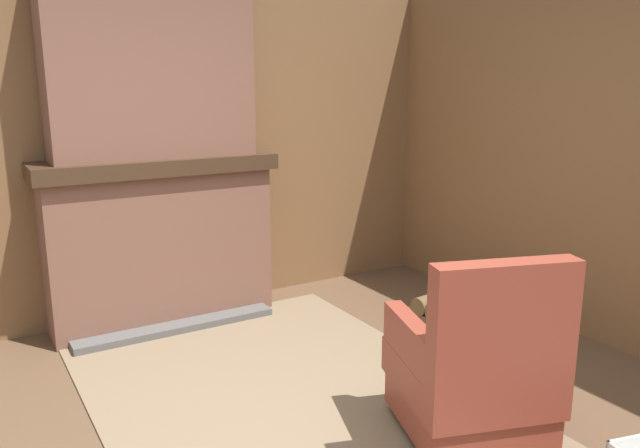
{
  "coord_description": "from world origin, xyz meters",
  "views": [
    {
      "loc": [
        2.12,
        -1.28,
        1.73
      ],
      "look_at": [
        -0.97,
        0.6,
        0.9
      ],
      "focal_mm": 35.0,
      "sensor_mm": 36.0,
      "label": 1
    }
  ],
  "objects_px": {
    "firewood_stack": "(445,313)",
    "storage_case": "(165,146)",
    "oil_lamp_vase": "(92,149)",
    "armchair": "(474,375)"
  },
  "relations": [
    {
      "from": "firewood_stack",
      "to": "oil_lamp_vase",
      "type": "bearing_deg",
      "value": -120.56
    },
    {
      "from": "oil_lamp_vase",
      "to": "firewood_stack",
      "type": "bearing_deg",
      "value": 59.44
    },
    {
      "from": "storage_case",
      "to": "firewood_stack",
      "type": "bearing_deg",
      "value": 52.17
    },
    {
      "from": "firewood_stack",
      "to": "armchair",
      "type": "bearing_deg",
      "value": -37.36
    },
    {
      "from": "armchair",
      "to": "storage_case",
      "type": "bearing_deg",
      "value": 34.93
    },
    {
      "from": "firewood_stack",
      "to": "storage_case",
      "type": "bearing_deg",
      "value": -127.83
    },
    {
      "from": "armchair",
      "to": "firewood_stack",
      "type": "xyz_separation_m",
      "value": [
        -1.16,
        0.89,
        -0.24
      ]
    },
    {
      "from": "armchair",
      "to": "firewood_stack",
      "type": "bearing_deg",
      "value": -18.74
    },
    {
      "from": "firewood_stack",
      "to": "storage_case",
      "type": "relative_size",
      "value": 1.98
    },
    {
      "from": "armchair",
      "to": "firewood_stack",
      "type": "height_order",
      "value": "armchair"
    }
  ]
}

